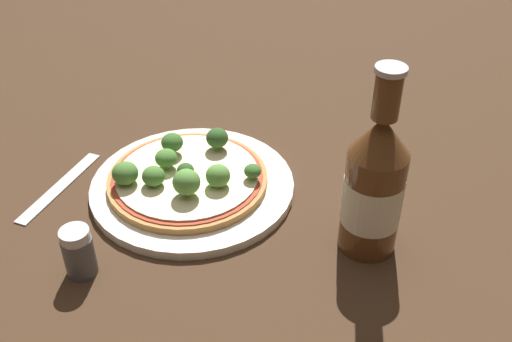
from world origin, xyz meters
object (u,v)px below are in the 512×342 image
at_px(beer_bottle, 374,185).
at_px(pepper_shaker, 79,252).
at_px(pizza, 190,178).
at_px(fork, 60,186).

height_order(beer_bottle, pepper_shaker, beer_bottle).
bearing_deg(pizza, pepper_shaker, -123.90).
distance_m(pizza, pepper_shaker, 0.18).
bearing_deg(pepper_shaker, beer_bottle, 9.79).
xyz_separation_m(beer_bottle, fork, (-0.39, 0.10, -0.09)).
xyz_separation_m(pizza, pepper_shaker, (-0.10, -0.15, 0.01)).
relative_size(beer_bottle, pepper_shaker, 3.79).
relative_size(pizza, fork, 1.32).
bearing_deg(pepper_shaker, fork, 115.26).
bearing_deg(pizza, beer_bottle, -23.89).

